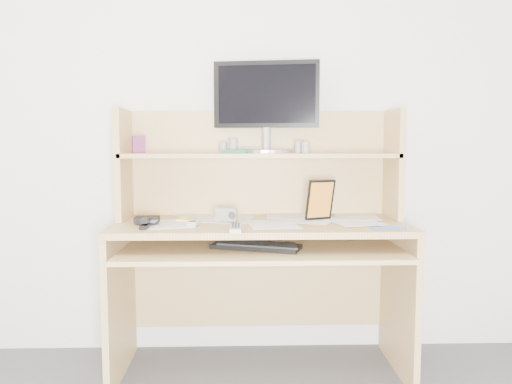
{
  "coord_description": "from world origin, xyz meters",
  "views": [
    {
      "loc": [
        -0.09,
        -0.91,
        1.12
      ],
      "look_at": [
        -0.02,
        1.43,
        0.9
      ],
      "focal_mm": 35.0,
      "sensor_mm": 36.0,
      "label": 1
    }
  ],
  "objects_px": {
    "desk": "(260,231)",
    "keyboard": "(256,246)",
    "monitor": "(266,104)",
    "game_case": "(320,200)",
    "tv_remote": "(236,228)"
  },
  "relations": [
    {
      "from": "tv_remote",
      "to": "game_case",
      "type": "distance_m",
      "value": 0.51
    },
    {
      "from": "desk",
      "to": "tv_remote",
      "type": "distance_m",
      "value": 0.37
    },
    {
      "from": "keyboard",
      "to": "tv_remote",
      "type": "height_order",
      "value": "tv_remote"
    },
    {
      "from": "tv_remote",
      "to": "monitor",
      "type": "relative_size",
      "value": 0.32
    },
    {
      "from": "desk",
      "to": "keyboard",
      "type": "distance_m",
      "value": 0.23
    },
    {
      "from": "keyboard",
      "to": "tv_remote",
      "type": "relative_size",
      "value": 2.45
    },
    {
      "from": "desk",
      "to": "monitor",
      "type": "distance_m",
      "value": 0.65
    },
    {
      "from": "tv_remote",
      "to": "monitor",
      "type": "bearing_deg",
      "value": 72.77
    },
    {
      "from": "desk",
      "to": "monitor",
      "type": "xyz_separation_m",
      "value": [
        0.04,
        0.14,
        0.64
      ]
    },
    {
      "from": "keyboard",
      "to": "monitor",
      "type": "distance_m",
      "value": 0.76
    },
    {
      "from": "tv_remote",
      "to": "desk",
      "type": "bearing_deg",
      "value": 71.69
    },
    {
      "from": "tv_remote",
      "to": "keyboard",
      "type": "bearing_deg",
      "value": 52.21
    },
    {
      "from": "keyboard",
      "to": "game_case",
      "type": "height_order",
      "value": "game_case"
    },
    {
      "from": "game_case",
      "to": "monitor",
      "type": "relative_size",
      "value": 0.36
    },
    {
      "from": "desk",
      "to": "tv_remote",
      "type": "xyz_separation_m",
      "value": [
        -0.12,
        -0.34,
        0.07
      ]
    }
  ]
}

